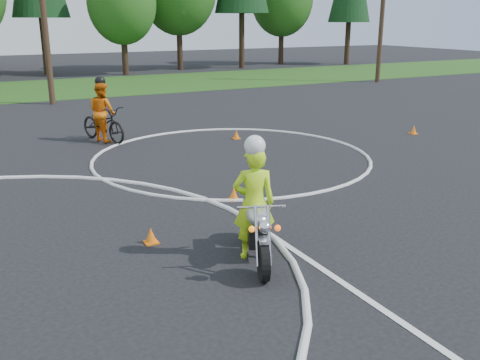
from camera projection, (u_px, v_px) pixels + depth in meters
name	position (u px, v px, depth m)	size (l,w,h in m)	color
course_markings	(42.00, 235.00, 10.04)	(19.05, 19.05, 0.12)	silver
primary_motorcycle	(257.00, 229.00, 8.85)	(1.08, 2.08, 1.15)	black
rider_primary_grp	(254.00, 200.00, 8.84)	(0.82, 0.69, 2.13)	#C4FF1A
rider_second_grp	(103.00, 118.00, 17.57)	(1.51, 2.35, 2.14)	black
traffic_cones	(265.00, 182.00, 12.82)	(13.17, 11.21, 0.30)	orange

